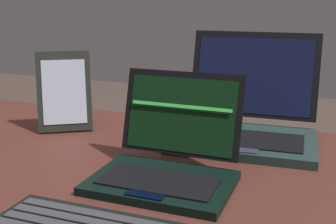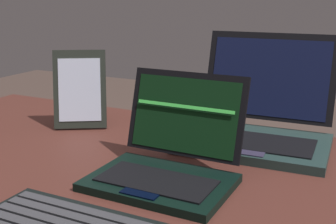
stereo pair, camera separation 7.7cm
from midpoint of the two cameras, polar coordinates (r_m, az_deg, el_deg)
desk at (r=0.85m, az=-5.78°, el=-13.72°), size 1.48×0.83×0.72m
laptop_front at (r=0.80m, az=-2.84°, el=-6.37°), size 0.25×0.22×0.19m
laptop_rear at (r=1.02m, az=8.07°, el=-0.98°), size 0.33×0.30×0.24m
photo_frame at (r=1.11m, az=-15.22°, el=2.50°), size 0.14×0.12×0.19m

